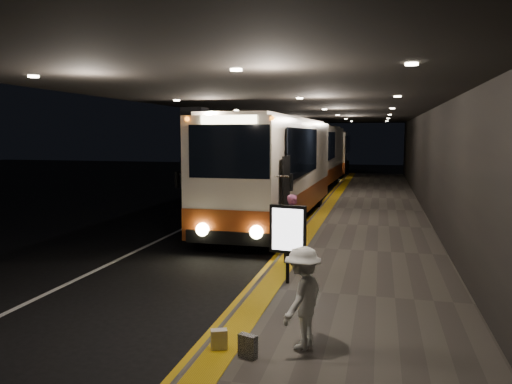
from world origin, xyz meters
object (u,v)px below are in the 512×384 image
Objects in this scene: coach_third at (332,154)px; stanchion_post at (285,241)px; bag_plain at (219,339)px; passenger_waiting_white at (303,297)px; coach_main at (276,173)px; bag_polka at (248,346)px; coach_second at (312,159)px; passenger_boarding at (293,223)px; info_sign at (288,231)px.

stanchion_post is at bearing -89.68° from coach_third.
passenger_waiting_white is at bearing 18.10° from bag_plain.
coach_main is 10.79× the size of stanchion_post.
stanchion_post is at bearing 94.99° from bag_polka.
coach_main is at bearing -87.31° from coach_second.
bag_plain is 0.26× the size of stanchion_post.
coach_main is 25.38m from coach_third.
bag_polka is at bearing 173.02° from passenger_boarding.
coach_main is 7.30× the size of info_sign.
info_sign is (0.40, 3.63, 1.02)m from bag_plain.
bag_polka is at bearing -89.43° from coach_third.
info_sign reaches higher than bag_polka.
coach_second is 24.34m from passenger_waiting_white.
info_sign is (2.08, -8.64, -0.57)m from coach_main.
coach_second reaches higher than stanchion_post.
coach_main is 36.90× the size of bag_polka.
coach_second reaches higher than passenger_waiting_white.
bag_plain is at bearing -54.94° from passenger_waiting_white.
info_sign is (2.27, -20.90, -0.54)m from coach_second.
passenger_boarding reaches higher than bag_polka.
stanchion_post is (-0.48, 5.45, 0.42)m from bag_polka.
bag_plain is at bearing -87.83° from info_sign.
info_sign is at bearing -89.21° from coach_third.
coach_main is 12.72m from bag_polka.
coach_third is 7.23× the size of passenger_boarding.
coach_third is 37.91m from bag_polka.
stanchion_post is (-1.20, 4.89, -0.20)m from passenger_waiting_white.
passenger_boarding is 6.71m from bag_plain.
bag_plain is (1.68, -12.26, -1.59)m from coach_main.
coach_main reaches higher than bag_polka.
coach_main is 12.26m from coach_second.
passenger_boarding is at bearing 91.01° from stanchion_post.
coach_third is (-0.13, 25.38, -0.16)m from coach_main.
passenger_waiting_white is 0.90× the size of info_sign.
bag_polka is (0.50, -6.84, -0.63)m from passenger_boarding.
bag_plain is (-0.50, 0.17, -0.02)m from bag_polka.
coach_third is 6.68× the size of info_sign.
coach_second is at bearing 94.37° from bag_plain.
info_sign is (-0.82, 3.23, 0.39)m from passenger_waiting_white.
passenger_waiting_white reaches higher than bag_polka.
coach_second is at bearing 104.62° from info_sign.
coach_main reaches higher than bag_plain.
stanchion_post is at bearing 111.06° from info_sign.
stanchion_post is at bearing 89.73° from bag_plain.
bag_plain is 5.30m from stanchion_post.
coach_third is 31.03m from passenger_boarding.
coach_third is at bearing 102.13° from info_sign.
coach_third is 34.09m from info_sign.
coach_second reaches higher than bag_polka.
stanchion_post is (-0.37, 1.66, -0.58)m from info_sign.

